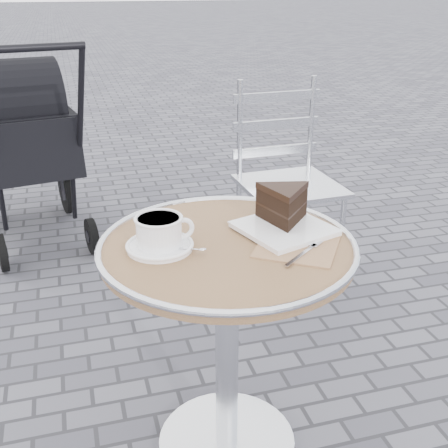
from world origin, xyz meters
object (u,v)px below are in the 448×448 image
object	(u,v)px
cake_plate_set	(284,210)
baby_stroller	(26,150)
cappuccino_set	(160,235)
bistro_chair	(282,159)
cafe_table	(227,295)

from	to	relation	value
cake_plate_set	baby_stroller	distance (m)	2.05
baby_stroller	cappuccino_set	bearing A→B (deg)	-87.15
cappuccino_set	bistro_chair	world-z (taller)	bistro_chair
bistro_chair	baby_stroller	world-z (taller)	baby_stroller
cappuccino_set	cake_plate_set	xyz separation A→B (m)	(0.37, 0.04, 0.02)
cappuccino_set	bistro_chair	size ratio (longest dim) A/B	0.20
cappuccino_set	cake_plate_set	size ratio (longest dim) A/B	0.50
cafe_table	baby_stroller	world-z (taller)	baby_stroller
cappuccino_set	baby_stroller	world-z (taller)	baby_stroller
cafe_table	baby_stroller	bearing A→B (deg)	108.04
cafe_table	cake_plate_set	size ratio (longest dim) A/B	1.87
bistro_chair	baby_stroller	xyz separation A→B (m)	(-1.21, 0.84, -0.09)
bistro_chair	baby_stroller	distance (m)	1.48
cappuccino_set	cafe_table	bearing A→B (deg)	-8.63
cappuccino_set	baby_stroller	xyz separation A→B (m)	(-0.44, 1.89, -0.26)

